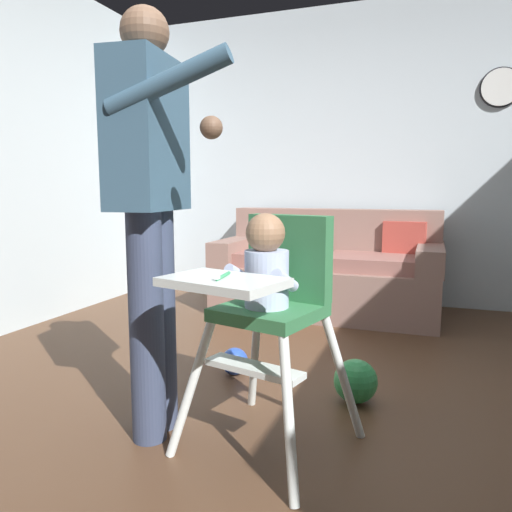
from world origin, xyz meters
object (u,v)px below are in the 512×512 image
Objects in this scene: couch at (329,273)px; toy_ball_second at (235,361)px; toy_ball at (356,381)px; wall_clock at (501,87)px; high_chair at (270,287)px; adult_standing at (151,202)px.

couch reaches higher than toy_ball_second.
toy_ball is 2.94m from wall_clock.
toy_ball is 0.66× the size of wall_clock.
high_chair is 0.59m from adult_standing.
adult_standing is at bearing -6.38° from couch.
wall_clock is (1.06, 2.76, 1.20)m from high_chair.
adult_standing reaches higher than high_chair.
high_chair reaches higher than couch.
wall_clock is (1.28, 0.48, 1.52)m from couch.
adult_standing is 3.32m from wall_clock.
wall_clock is (1.48, 2.09, 1.78)m from toy_ball_second.
couch is 2.04m from wall_clock.
adult_standing is 11.43× the size of toy_ball_second.
adult_standing reaches higher than toy_ball_second.
adult_standing is at bearing -118.73° from wall_clock.
high_chair is at bearing -0.02° from adult_standing.
adult_standing is at bearing -142.09° from toy_ball.
toy_ball_second is 3.12m from wall_clock.
couch is at bearing 105.69° from toy_ball.
adult_standing is at bearing -69.46° from high_chair.
toy_ball_second is at bearing -125.30° from wall_clock.
wall_clock is at bearing 173.43° from high_chair.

